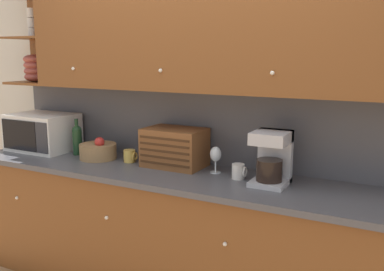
% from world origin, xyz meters
% --- Properties ---
extents(wall_back, '(5.90, 0.06, 2.60)m').
position_xyz_m(wall_back, '(0.00, 0.03, 1.30)').
color(wall_back, beige).
rests_on(wall_back, ground_plane).
extents(counter_unit, '(3.52, 0.66, 0.93)m').
position_xyz_m(counter_unit, '(0.00, -0.32, 0.47)').
color(counter_unit, brown).
rests_on(counter_unit, ground_plane).
extents(backsplash_panel, '(3.50, 0.01, 0.55)m').
position_xyz_m(backsplash_panel, '(0.00, -0.01, 1.21)').
color(backsplash_panel, '#4C4C51').
rests_on(backsplash_panel, counter_unit).
extents(upper_cabinets, '(3.50, 0.35, 0.80)m').
position_xyz_m(upper_cabinets, '(0.16, -0.17, 1.88)').
color(upper_cabinets, brown).
rests_on(upper_cabinets, backsplash_panel).
extents(microwave, '(0.54, 0.39, 0.31)m').
position_xyz_m(microwave, '(-1.42, -0.24, 1.09)').
color(microwave, silver).
rests_on(microwave, counter_unit).
extents(wine_bottle, '(0.08, 0.08, 0.29)m').
position_xyz_m(wine_bottle, '(-1.04, -0.23, 1.06)').
color(wine_bottle, '#19381E').
rests_on(wine_bottle, counter_unit).
extents(fruit_basket, '(0.28, 0.28, 0.18)m').
position_xyz_m(fruit_basket, '(-0.80, -0.27, 0.99)').
color(fruit_basket, '#937047').
rests_on(fruit_basket, counter_unit).
extents(mug, '(0.10, 0.09, 0.09)m').
position_xyz_m(mug, '(-0.52, -0.24, 0.98)').
color(mug, gold).
rests_on(mug, counter_unit).
extents(bread_box, '(0.43, 0.30, 0.28)m').
position_xyz_m(bread_box, '(-0.16, -0.18, 1.07)').
color(bread_box, brown).
rests_on(bread_box, counter_unit).
extents(wine_glass, '(0.08, 0.08, 0.18)m').
position_xyz_m(wine_glass, '(0.17, -0.21, 1.06)').
color(wine_glass, silver).
rests_on(wine_glass, counter_unit).
extents(mug_blue_second, '(0.09, 0.08, 0.10)m').
position_xyz_m(mug_blue_second, '(0.37, -0.27, 0.98)').
color(mug_blue_second, silver).
rests_on(mug_blue_second, counter_unit).
extents(coffee_maker, '(0.22, 0.25, 0.34)m').
position_xyz_m(coffee_maker, '(0.59, -0.27, 1.10)').
color(coffee_maker, '#B7B7BC').
rests_on(coffee_maker, counter_unit).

